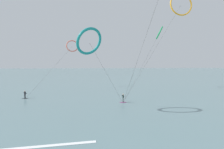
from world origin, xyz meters
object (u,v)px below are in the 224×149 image
surfer_charcoal (25,95)px  kite_coral (72,46)px  kite_amber (181,4)px  kite_emerald (159,33)px  surfer_magenta (123,99)px  kite_teal (89,41)px

surfer_charcoal → kite_coral: bearing=100.7°
surfer_charcoal → kite_amber: 41.02m
surfer_charcoal → kite_emerald: 39.77m
surfer_charcoal → kite_amber: size_ratio=0.07×
surfer_charcoal → kite_coral: 22.86m
surfer_magenta → surfer_charcoal: (-20.68, 4.93, 0.00)m
kite_coral → surfer_magenta: bearing=-73.8°
kite_amber → kite_emerald: bearing=93.7°
kite_teal → kite_emerald: bearing=-166.0°
kite_emerald → kite_teal: bearing=-24.7°
kite_coral → kite_teal: (7.13, -28.73, -1.65)m
surfer_charcoal → kite_coral: size_ratio=0.09×
kite_coral → kite_teal: size_ratio=1.43×
kite_coral → kite_emerald: kite_emerald is taller
surfer_magenta → kite_coral: kite_coral is taller
surfer_magenta → surfer_charcoal: 21.26m
surfer_magenta → kite_emerald: (13.11, 18.81, 15.74)m
surfer_magenta → kite_coral: bearing=-148.2°
surfer_magenta → kite_emerald: size_ratio=0.08×
kite_teal → surfer_magenta: bearing=-174.3°
kite_coral → kite_amber: kite_amber is taller
kite_coral → kite_emerald: (26.35, -4.07, 3.70)m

